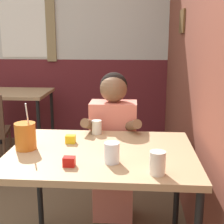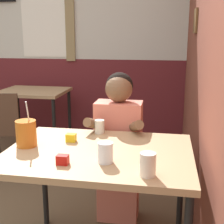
{
  "view_description": "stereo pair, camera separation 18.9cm",
  "coord_description": "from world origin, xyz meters",
  "views": [
    {
      "loc": [
        0.89,
        -1.39,
        1.4
      ],
      "look_at": [
        0.76,
        0.44,
        0.95
      ],
      "focal_mm": 50.0,
      "sensor_mm": 36.0,
      "label": 1
    },
    {
      "loc": [
        1.08,
        -1.37,
        1.4
      ],
      "look_at": [
        0.76,
        0.44,
        0.95
      ],
      "focal_mm": 50.0,
      "sensor_mm": 36.0,
      "label": 2
    }
  ],
  "objects": [
    {
      "name": "brick_wall_right",
      "position": [
        1.34,
        1.34,
        1.35
      ],
      "size": [
        0.08,
        4.69,
        2.7
      ],
      "color": "brown",
      "rests_on": "ground_plane"
    },
    {
      "name": "cocktail_pitcher",
      "position": [
        0.27,
        0.29,
        0.84
      ],
      "size": [
        0.12,
        0.12,
        0.28
      ],
      "color": "#C6661E",
      "rests_on": "main_table"
    },
    {
      "name": "chair_near_window",
      "position": [
        -0.58,
        1.5,
        0.5
      ],
      "size": [
        0.48,
        0.48,
        0.85
      ],
      "rotation": [
        0.0,
        0.0,
        0.24
      ],
      "color": "#4C3323",
      "rests_on": "ground_plane"
    },
    {
      "name": "condiment_mustard",
      "position": [
        0.51,
        0.41,
        0.78
      ],
      "size": [
        0.06,
        0.04,
        0.05
      ],
      "color": "yellow",
      "rests_on": "main_table"
    },
    {
      "name": "back_wall",
      "position": [
        -0.01,
        2.72,
        1.36
      ],
      "size": [
        5.63,
        0.09,
        2.7
      ],
      "color": "silver",
      "rests_on": "ground_plane"
    },
    {
      "name": "background_table",
      "position": [
        -0.52,
        2.14,
        0.67
      ],
      "size": [
        0.8,
        0.65,
        0.76
      ],
      "color": "tan",
      "rests_on": "ground_plane"
    },
    {
      "name": "glass_center",
      "position": [
        0.65,
        0.61,
        0.81
      ],
      "size": [
        0.07,
        0.07,
        0.09
      ],
      "color": "silver",
      "rests_on": "main_table"
    },
    {
      "name": "glass_far_side",
      "position": [
        1.01,
        -0.0,
        0.82
      ],
      "size": [
        0.08,
        0.08,
        0.11
      ],
      "color": "silver",
      "rests_on": "main_table"
    },
    {
      "name": "person_seated",
      "position": [
        0.74,
        0.82,
        0.6
      ],
      "size": [
        0.42,
        0.4,
        1.15
      ],
      "color": "#EA7F6B",
      "rests_on": "ground_plane"
    },
    {
      "name": "main_table",
      "position": [
        0.71,
        0.29,
        0.69
      ],
      "size": [
        1.07,
        0.78,
        0.76
      ],
      "color": "tan",
      "rests_on": "ground_plane"
    },
    {
      "name": "condiment_ketchup",
      "position": [
        0.57,
        0.06,
        0.78
      ],
      "size": [
        0.06,
        0.04,
        0.05
      ],
      "color": "#B7140F",
      "rests_on": "main_table"
    },
    {
      "name": "glass_near_pitcher",
      "position": [
        0.78,
        0.12,
        0.81
      ],
      "size": [
        0.08,
        0.08,
        0.11
      ],
      "color": "silver",
      "rests_on": "main_table"
    }
  ]
}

